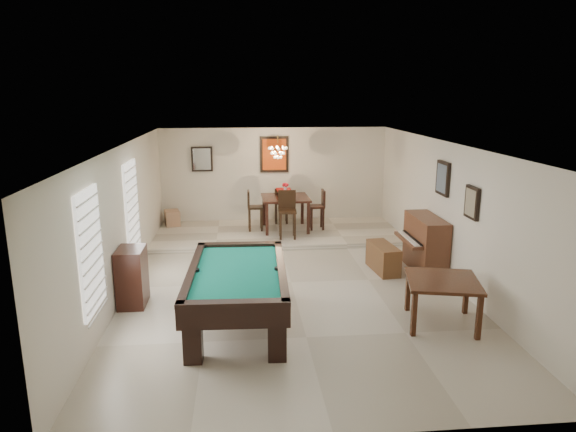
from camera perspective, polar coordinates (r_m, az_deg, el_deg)
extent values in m
cube|color=beige|center=(9.80, 0.33, -7.44)|extent=(6.00, 9.00, 0.02)
cube|color=silver|center=(13.81, -1.54, 4.40)|extent=(6.00, 0.04, 2.60)
cube|color=silver|center=(5.18, 5.45, -11.68)|extent=(6.00, 0.04, 2.60)
cube|color=silver|center=(9.59, -17.79, -0.37)|extent=(0.04, 9.00, 2.60)
cube|color=silver|center=(10.15, 17.45, 0.41)|extent=(0.04, 9.00, 2.60)
cube|color=white|center=(9.19, 0.36, 7.93)|extent=(6.00, 9.00, 0.04)
cube|color=beige|center=(12.85, -1.12, -1.95)|extent=(6.00, 2.50, 0.12)
cube|color=white|center=(7.50, -21.08, -3.67)|extent=(0.06, 1.00, 1.70)
cube|color=white|center=(10.13, -16.96, 1.00)|extent=(0.06, 1.00, 1.70)
cube|color=brown|center=(10.49, 10.52, -4.60)|extent=(0.48, 1.02, 0.54)
cube|color=black|center=(9.05, -16.94, -6.49)|extent=(0.44, 0.66, 0.99)
cube|color=#AA7E5C|center=(13.69, -12.72, -0.21)|extent=(0.45, 0.52, 0.40)
cube|color=#D84C14|center=(13.68, -1.54, 6.86)|extent=(0.75, 0.06, 0.95)
cube|color=white|center=(13.70, -9.54, 6.26)|extent=(0.55, 0.06, 0.65)
cube|color=slate|center=(10.30, 16.84, 4.04)|extent=(0.06, 0.55, 0.65)
cube|color=gray|center=(9.16, 19.77, 1.41)|extent=(0.06, 0.45, 0.55)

